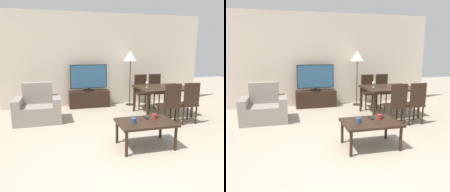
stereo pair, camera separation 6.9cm
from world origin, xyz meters
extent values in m
plane|color=tan|center=(0.00, 0.00, 0.00)|extent=(18.00, 18.00, 0.00)
cube|color=beige|center=(0.00, 3.82, 1.35)|extent=(6.87, 0.06, 2.70)
cube|color=gray|center=(-1.56, 2.49, 0.20)|extent=(0.67, 0.71, 0.40)
cube|color=gray|center=(-1.56, 2.74, 0.65)|extent=(0.67, 0.20, 0.50)
cube|color=gray|center=(-1.99, 2.49, 0.29)|extent=(0.18, 0.71, 0.58)
cube|color=gray|center=(-1.13, 2.49, 0.29)|extent=(0.18, 0.71, 0.58)
cube|color=black|center=(-0.21, 3.56, 0.24)|extent=(1.16, 0.38, 0.48)
cylinder|color=black|center=(-0.21, 3.56, 0.50)|extent=(0.32, 0.32, 0.03)
cylinder|color=black|center=(-0.21, 3.56, 0.54)|extent=(0.04, 0.04, 0.05)
cube|color=black|center=(-0.21, 3.56, 0.90)|extent=(1.06, 0.04, 0.67)
cube|color=#2D5B84|center=(-0.21, 3.54, 0.90)|extent=(1.02, 0.01, 0.64)
cube|color=black|center=(0.31, 0.63, 0.44)|extent=(0.96, 0.65, 0.04)
cylinder|color=black|center=(-0.12, 0.36, 0.21)|extent=(0.05, 0.05, 0.42)
cylinder|color=black|center=(0.73, 0.36, 0.21)|extent=(0.05, 0.05, 0.42)
cylinder|color=black|center=(-0.12, 0.89, 0.21)|extent=(0.05, 0.05, 0.42)
cylinder|color=black|center=(0.73, 0.89, 0.21)|extent=(0.05, 0.05, 0.42)
cube|color=black|center=(1.49, 2.33, 0.70)|extent=(1.30, 1.02, 0.04)
cylinder|color=black|center=(0.90, 1.88, 0.34)|extent=(0.06, 0.06, 0.68)
cylinder|color=black|center=(2.08, 1.88, 0.34)|extent=(0.06, 0.06, 0.68)
cylinder|color=black|center=(0.90, 2.78, 0.34)|extent=(0.06, 0.06, 0.68)
cylinder|color=black|center=(2.08, 2.78, 0.34)|extent=(0.06, 0.06, 0.68)
cube|color=black|center=(1.27, 1.59, 0.43)|extent=(0.40, 0.40, 0.04)
cylinder|color=black|center=(1.10, 1.75, 0.21)|extent=(0.04, 0.04, 0.41)
cylinder|color=black|center=(1.43, 1.75, 0.21)|extent=(0.04, 0.04, 0.41)
cylinder|color=black|center=(1.10, 1.43, 0.21)|extent=(0.04, 0.04, 0.41)
cylinder|color=black|center=(1.43, 1.43, 0.21)|extent=(0.04, 0.04, 0.41)
cube|color=black|center=(1.27, 1.41, 0.70)|extent=(0.37, 0.04, 0.50)
cube|color=black|center=(1.72, 3.07, 0.43)|extent=(0.40, 0.40, 0.04)
cylinder|color=black|center=(1.56, 2.91, 0.21)|extent=(0.04, 0.04, 0.41)
cylinder|color=black|center=(1.88, 2.91, 0.21)|extent=(0.04, 0.04, 0.41)
cylinder|color=black|center=(1.56, 3.23, 0.21)|extent=(0.04, 0.04, 0.41)
cylinder|color=black|center=(1.88, 3.23, 0.21)|extent=(0.04, 0.04, 0.41)
cube|color=black|center=(1.72, 3.25, 0.70)|extent=(0.37, 0.04, 0.50)
cube|color=black|center=(1.72, 1.59, 0.43)|extent=(0.40, 0.40, 0.04)
cylinder|color=black|center=(1.56, 1.75, 0.21)|extent=(0.04, 0.04, 0.41)
cylinder|color=black|center=(1.88, 1.75, 0.21)|extent=(0.04, 0.04, 0.41)
cylinder|color=black|center=(1.56, 1.43, 0.21)|extent=(0.04, 0.04, 0.41)
cylinder|color=black|center=(1.88, 1.43, 0.21)|extent=(0.04, 0.04, 0.41)
cube|color=black|center=(1.72, 1.41, 0.70)|extent=(0.37, 0.04, 0.50)
cube|color=black|center=(1.27, 3.07, 0.43)|extent=(0.40, 0.40, 0.04)
cylinder|color=black|center=(1.10, 2.91, 0.21)|extent=(0.04, 0.04, 0.41)
cylinder|color=black|center=(1.43, 2.91, 0.21)|extent=(0.04, 0.04, 0.41)
cylinder|color=black|center=(1.10, 3.23, 0.21)|extent=(0.04, 0.04, 0.41)
cylinder|color=black|center=(1.43, 3.23, 0.21)|extent=(0.04, 0.04, 0.41)
cube|color=black|center=(1.27, 3.25, 0.70)|extent=(0.37, 0.04, 0.50)
cylinder|color=black|center=(1.03, 3.49, 0.01)|extent=(0.24, 0.24, 0.02)
cylinder|color=black|center=(1.03, 3.49, 0.68)|extent=(0.02, 0.02, 1.31)
cone|color=white|center=(1.03, 3.49, 1.48)|extent=(0.40, 0.40, 0.29)
cube|color=black|center=(0.60, 0.84, 0.47)|extent=(0.04, 0.15, 0.02)
cube|color=black|center=(0.38, 0.77, 0.47)|extent=(0.04, 0.15, 0.02)
cylinder|color=navy|center=(0.08, 0.61, 0.50)|extent=(0.09, 0.09, 0.08)
cylinder|color=maroon|center=(0.50, 0.70, 0.50)|extent=(0.08, 0.08, 0.09)
cylinder|color=silver|center=(1.08, 2.36, 0.73)|extent=(0.06, 0.06, 0.01)
cylinder|color=silver|center=(1.08, 2.36, 0.77)|extent=(0.01, 0.01, 0.07)
sphere|color=silver|center=(1.08, 2.36, 0.84)|extent=(0.07, 0.07, 0.07)
camera|label=1|loc=(-1.14, -2.65, 1.64)|focal=35.00mm
camera|label=2|loc=(-1.08, -2.66, 1.64)|focal=35.00mm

